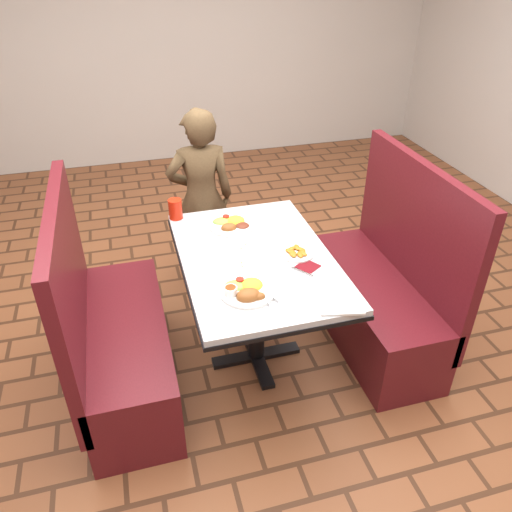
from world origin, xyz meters
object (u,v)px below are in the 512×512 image
object	(u,v)px
plantain_plate	(297,253)
booth_bench_left	(117,341)
dining_table	(256,271)
far_dinner_plate	(232,222)
red_tumbler	(175,209)
near_dinner_plate	(247,288)
booth_bench_right	(379,294)
diner_person	(201,198)

from	to	relation	value
plantain_plate	booth_bench_left	bearing A→B (deg)	177.39
dining_table	far_dinner_plate	bearing A→B (deg)	97.82
plantain_plate	red_tumbler	distance (m)	0.83
booth_bench_left	near_dinner_plate	bearing A→B (deg)	-25.30
near_dinner_plate	plantain_plate	distance (m)	0.44
dining_table	booth_bench_right	xyz separation A→B (m)	(0.80, 0.00, -0.32)
booth_bench_left	near_dinner_plate	size ratio (longest dim) A/B	4.40
near_dinner_plate	far_dinner_plate	world-z (taller)	near_dinner_plate
booth_bench_right	near_dinner_plate	world-z (taller)	booth_bench_right
booth_bench_left	plantain_plate	size ratio (longest dim) A/B	6.51
booth_bench_right	near_dinner_plate	distance (m)	1.08
plantain_plate	red_tumbler	bearing A→B (deg)	133.80
far_dinner_plate	near_dinner_plate	bearing A→B (deg)	-97.22
diner_person	far_dinner_plate	bearing A→B (deg)	97.85
diner_person	booth_bench_right	bearing A→B (deg)	133.90
diner_person	near_dinner_plate	distance (m)	1.31
dining_table	near_dinner_plate	size ratio (longest dim) A/B	4.44
dining_table	booth_bench_right	bearing A→B (deg)	0.00
booth_bench_right	red_tumbler	bearing A→B (deg)	154.43
booth_bench_left	booth_bench_right	size ratio (longest dim) A/B	1.00
dining_table	red_tumbler	bearing A→B (deg)	122.87
booth_bench_left	far_dinner_plate	xyz separation A→B (m)	(0.75, 0.36, 0.45)
booth_bench_left	near_dinner_plate	distance (m)	0.86
dining_table	diner_person	size ratio (longest dim) A/B	0.94
dining_table	plantain_plate	distance (m)	0.25
booth_bench_right	red_tumbler	xyz separation A→B (m)	(-1.16, 0.55, 0.48)
diner_person	booth_bench_left	bearing A→B (deg)	56.84
far_dinner_plate	plantain_plate	bearing A→B (deg)	-56.77
booth_bench_left	red_tumbler	world-z (taller)	booth_bench_left
diner_person	plantain_plate	world-z (taller)	diner_person
booth_bench_left	diner_person	size ratio (longest dim) A/B	0.93
booth_bench_left	booth_bench_right	xyz separation A→B (m)	(1.60, 0.00, 0.00)
diner_person	far_dinner_plate	distance (m)	0.65
dining_table	plantain_plate	xyz separation A→B (m)	(0.22, -0.05, 0.11)
booth_bench_right	diner_person	xyz separation A→B (m)	(-0.92, 0.99, 0.32)
dining_table	booth_bench_left	bearing A→B (deg)	180.00
booth_bench_right	dining_table	bearing A→B (deg)	180.00
dining_table	red_tumbler	distance (m)	0.68
far_dinner_plate	booth_bench_left	bearing A→B (deg)	-154.23
red_tumbler	diner_person	bearing A→B (deg)	62.28
far_dinner_plate	plantain_plate	distance (m)	0.49
near_dinner_plate	far_dinner_plate	distance (m)	0.68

